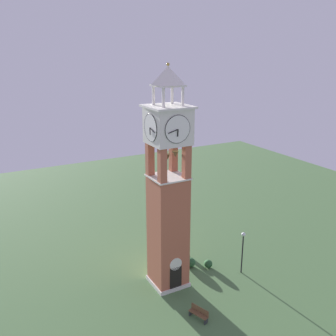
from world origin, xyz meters
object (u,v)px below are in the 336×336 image
park_bench (199,313)px  trash_bin (183,249)px  clock_tower (168,198)px  lamp_post (243,245)px

park_bench → trash_bin: park_bench is taller
park_bench → trash_bin: (3.84, 8.88, -0.08)m
clock_tower → lamp_post: bearing=-15.0°
clock_tower → park_bench: (-0.15, -5.15, -7.43)m
park_bench → trash_bin: 9.67m
park_bench → lamp_post: bearing=26.6°
clock_tower → trash_bin: (3.69, 3.73, -7.51)m
clock_tower → lamp_post: 8.55m
clock_tower → trash_bin: clock_tower is taller
clock_tower → trash_bin: bearing=45.3°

